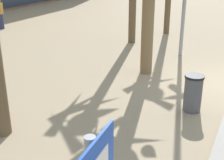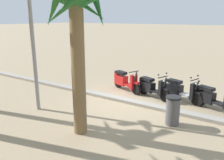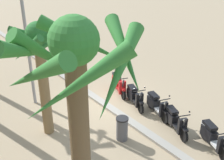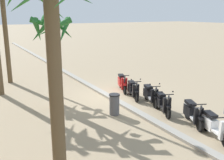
% 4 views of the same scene
% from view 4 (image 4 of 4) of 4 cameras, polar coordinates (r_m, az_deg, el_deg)
% --- Properties ---
extents(ground_plane, '(200.00, 200.00, 0.00)m').
position_cam_4_polar(ground_plane, '(14.25, -0.48, -3.68)').
color(ground_plane, '#9E896B').
extents(curb_strip, '(60.00, 0.36, 0.12)m').
position_cam_4_polar(curb_strip, '(14.20, -0.79, -3.50)').
color(curb_strip, gray).
rests_on(curb_strip, ground).
extents(scooter_white_mid_rear, '(1.77, 0.86, 1.04)m').
position_cam_4_polar(scooter_white_mid_rear, '(10.36, 21.28, -9.19)').
color(scooter_white_mid_rear, black).
rests_on(scooter_white_mid_rear, ground).
extents(scooter_black_gap_after_mid, '(1.64, 0.88, 1.04)m').
position_cam_4_polar(scooter_black_gap_after_mid, '(11.29, 17.05, -6.82)').
color(scooter_black_gap_after_mid, black).
rests_on(scooter_black_gap_after_mid, ground).
extents(scooter_black_far_back, '(1.70, 0.87, 1.17)m').
position_cam_4_polar(scooter_black_far_back, '(12.21, 10.91, -4.88)').
color(scooter_black_far_back, black).
rests_on(scooter_black_far_back, ground).
extents(scooter_black_tail_end, '(1.75, 0.80, 1.17)m').
position_cam_4_polar(scooter_black_tail_end, '(13.34, 8.27, -3.08)').
color(scooter_black_tail_end, black).
rests_on(scooter_black_tail_end, ground).
extents(scooter_black_lead_nearest, '(1.69, 0.82, 1.17)m').
position_cam_4_polar(scooter_black_lead_nearest, '(14.09, 4.58, -2.05)').
color(scooter_black_lead_nearest, black).
rests_on(scooter_black_lead_nearest, ground).
extents(scooter_red_second_in_line, '(1.75, 0.87, 1.04)m').
position_cam_4_polar(scooter_red_second_in_line, '(15.40, 2.21, -0.54)').
color(scooter_red_second_in_line, black).
rests_on(scooter_red_second_in_line, ground).
extents(palm_tree_mid_walkway, '(1.95, 1.98, 4.47)m').
position_cam_4_polar(palm_tree_mid_walkway, '(12.22, -12.93, 8.74)').
color(palm_tree_mid_walkway, olive).
rests_on(palm_tree_mid_walkway, ground).
extents(palm_tree_by_mall_entrance, '(2.59, 2.66, 5.76)m').
position_cam_4_polar(palm_tree_by_mall_entrance, '(6.92, -12.99, 13.20)').
color(palm_tree_by_mall_entrance, brown).
rests_on(palm_tree_by_mall_entrance, ground).
extents(palm_tree_far_corner, '(1.94, 1.99, 6.43)m').
position_cam_4_polar(palm_tree_far_corner, '(17.90, -22.56, 14.85)').
color(palm_tree_far_corner, brown).
rests_on(palm_tree_far_corner, ground).
extents(litter_bin, '(0.48, 0.48, 0.95)m').
position_cam_4_polar(litter_bin, '(11.68, 0.52, -5.28)').
color(litter_bin, '#56565B').
rests_on(litter_bin, ground).
extents(street_lamp, '(0.36, 0.36, 7.39)m').
position_cam_4_polar(street_lamp, '(14.76, -14.13, 14.09)').
color(street_lamp, '#939399').
rests_on(street_lamp, ground).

